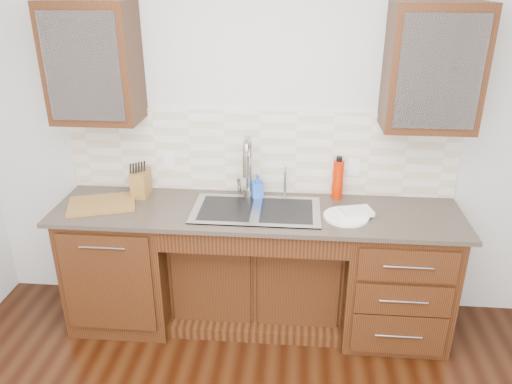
# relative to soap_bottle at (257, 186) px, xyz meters

# --- Properties ---
(wall_back) EXTENTS (4.00, 0.10, 2.70)m
(wall_back) POSITION_rel_soap_bottle_xyz_m (0.01, 0.18, 0.35)
(wall_back) COLOR silver
(wall_back) RESTS_ON ground
(base_cabinet_left) EXTENTS (0.70, 0.62, 0.88)m
(base_cabinet_left) POSITION_rel_soap_bottle_xyz_m (-0.94, -0.18, -0.56)
(base_cabinet_left) COLOR #593014
(base_cabinet_left) RESTS_ON ground
(base_cabinet_center) EXTENTS (1.20, 0.44, 0.70)m
(base_cabinet_center) POSITION_rel_soap_bottle_xyz_m (0.01, -0.09, -0.65)
(base_cabinet_center) COLOR #593014
(base_cabinet_center) RESTS_ON ground
(base_cabinet_right) EXTENTS (0.70, 0.62, 0.88)m
(base_cabinet_right) POSITION_rel_soap_bottle_xyz_m (0.96, -0.18, -0.56)
(base_cabinet_right) COLOR #593014
(base_cabinet_right) RESTS_ON ground
(countertop) EXTENTS (2.70, 0.65, 0.03)m
(countertop) POSITION_rel_soap_bottle_xyz_m (0.01, -0.20, -0.10)
(countertop) COLOR #84705B
(countertop) RESTS_ON base_cabinet_left
(backsplash) EXTENTS (2.70, 0.02, 0.59)m
(backsplash) POSITION_rel_soap_bottle_xyz_m (0.01, 0.12, 0.21)
(backsplash) COLOR beige
(backsplash) RESTS_ON wall_back
(sink) EXTENTS (0.84, 0.46, 0.19)m
(sink) POSITION_rel_soap_bottle_xyz_m (0.01, -0.21, -0.17)
(sink) COLOR #9E9EA5
(sink) RESTS_ON countertop
(faucet) EXTENTS (0.04, 0.04, 0.40)m
(faucet) POSITION_rel_soap_bottle_xyz_m (-0.06, 0.02, 0.11)
(faucet) COLOR #999993
(faucet) RESTS_ON countertop
(filter_tap) EXTENTS (0.02, 0.02, 0.24)m
(filter_tap) POSITION_rel_soap_bottle_xyz_m (0.19, 0.03, 0.03)
(filter_tap) COLOR #999993
(filter_tap) RESTS_ON countertop
(upper_cabinet_left) EXTENTS (0.55, 0.34, 0.75)m
(upper_cabinet_left) POSITION_rel_soap_bottle_xyz_m (-1.04, -0.04, 0.83)
(upper_cabinet_left) COLOR #593014
(upper_cabinet_left) RESTS_ON wall_back
(upper_cabinet_right) EXTENTS (0.55, 0.34, 0.75)m
(upper_cabinet_right) POSITION_rel_soap_bottle_xyz_m (1.06, -0.04, 0.83)
(upper_cabinet_right) COLOR #593014
(upper_cabinet_right) RESTS_ON wall_back
(outlet_left) EXTENTS (0.08, 0.01, 0.12)m
(outlet_left) POSITION_rel_soap_bottle_xyz_m (-0.64, 0.10, 0.12)
(outlet_left) COLOR white
(outlet_left) RESTS_ON backsplash
(outlet_right) EXTENTS (0.08, 0.01, 0.12)m
(outlet_right) POSITION_rel_soap_bottle_xyz_m (0.66, 0.10, 0.12)
(outlet_right) COLOR white
(outlet_right) RESTS_ON backsplash
(soap_bottle) EXTENTS (0.10, 0.10, 0.17)m
(soap_bottle) POSITION_rel_soap_bottle_xyz_m (0.00, 0.00, 0.00)
(soap_bottle) COLOR blue
(soap_bottle) RESTS_ON countertop
(water_bottle) EXTENTS (0.09, 0.09, 0.27)m
(water_bottle) POSITION_rel_soap_bottle_xyz_m (0.55, 0.04, 0.05)
(water_bottle) COLOR #C51E00
(water_bottle) RESTS_ON countertop
(plate) EXTENTS (0.36, 0.36, 0.02)m
(plate) POSITION_rel_soap_bottle_xyz_m (0.59, -0.26, -0.08)
(plate) COLOR white
(plate) RESTS_ON countertop
(dish_towel) EXTENTS (0.22, 0.18, 0.03)m
(dish_towel) POSITION_rel_soap_bottle_xyz_m (0.66, -0.23, -0.06)
(dish_towel) COLOR white
(dish_towel) RESTS_ON plate
(knife_block) EXTENTS (0.10, 0.17, 0.19)m
(knife_block) POSITION_rel_soap_bottle_xyz_m (-0.81, -0.03, 0.01)
(knife_block) COLOR #A5824A
(knife_block) RESTS_ON countertop
(cutting_board) EXTENTS (0.51, 0.42, 0.02)m
(cutting_board) POSITION_rel_soap_bottle_xyz_m (-1.03, -0.22, -0.08)
(cutting_board) COLOR olive
(cutting_board) RESTS_ON countertop
(cup_left_a) EXTENTS (0.15, 0.15, 0.11)m
(cup_left_a) POSITION_rel_soap_bottle_xyz_m (-1.18, -0.04, 0.78)
(cup_left_a) COLOR white
(cup_left_a) RESTS_ON upper_cabinet_left
(cup_left_b) EXTENTS (0.12, 0.12, 0.09)m
(cup_left_b) POSITION_rel_soap_bottle_xyz_m (-0.93, -0.04, 0.77)
(cup_left_b) COLOR silver
(cup_left_b) RESTS_ON upper_cabinet_left
(cup_right_a) EXTENTS (0.14, 0.14, 0.10)m
(cup_right_a) POSITION_rel_soap_bottle_xyz_m (0.94, -0.04, 0.78)
(cup_right_a) COLOR silver
(cup_right_a) RESTS_ON upper_cabinet_right
(cup_right_b) EXTENTS (0.12, 0.12, 0.09)m
(cup_right_b) POSITION_rel_soap_bottle_xyz_m (1.12, -0.04, 0.77)
(cup_right_b) COLOR white
(cup_right_b) RESTS_ON upper_cabinet_right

